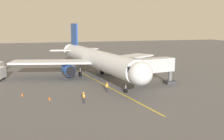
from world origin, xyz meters
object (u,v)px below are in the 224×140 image
object	(u,v)px
airplane	(96,59)
ground_crew_marshaller	(84,97)
jet_bridge	(145,66)
ground_crew_wing_walker	(107,87)
safety_cone_nose_right	(22,94)
ground_crew_loader	(110,67)
belt_loader_near_nose	(142,62)
safety_cone_nose_left	(50,98)

from	to	relation	value
airplane	ground_crew_marshaller	world-z (taller)	airplane
jet_bridge	ground_crew_marshaller	size ratio (longest dim) A/B	6.74
ground_crew_wing_walker	jet_bridge	bearing A→B (deg)	-164.70
safety_cone_nose_right	ground_crew_loader	bearing A→B (deg)	-135.63
jet_bridge	ground_crew_wing_walker	world-z (taller)	jet_bridge
ground_crew_loader	safety_cone_nose_right	distance (m)	27.62
ground_crew_wing_walker	belt_loader_near_nose	size ratio (longest dim) A/B	0.37
airplane	ground_crew_marshaller	size ratio (longest dim) A/B	23.53
airplane	ground_crew_loader	distance (m)	10.18
ground_crew_marshaller	safety_cone_nose_left	distance (m)	5.65
ground_crew_wing_walker	safety_cone_nose_left	bearing A→B (deg)	12.90
ground_crew_marshaller	ground_crew_wing_walker	bearing A→B (deg)	-132.91
jet_bridge	safety_cone_nose_right	distance (m)	21.89
ground_crew_marshaller	ground_crew_wing_walker	xyz separation A→B (m)	(-4.85, -5.21, 0.00)
ground_crew_marshaller	ground_crew_loader	bearing A→B (deg)	-112.86
jet_bridge	safety_cone_nose_left	bearing A→B (deg)	13.99
ground_crew_wing_walker	safety_cone_nose_left	world-z (taller)	ground_crew_wing_walker
belt_loader_near_nose	safety_cone_nose_right	xyz separation A→B (m)	(30.54, 25.06, -0.44)
ground_crew_loader	safety_cone_nose_left	world-z (taller)	ground_crew_loader
ground_crew_loader	belt_loader_near_nose	size ratio (longest dim) A/B	0.37
ground_crew_wing_walker	ground_crew_loader	bearing A→B (deg)	-106.32
airplane	ground_crew_marshaller	xyz separation A→B (m)	(5.61, 17.64, -3.12)
ground_crew_marshaller	safety_cone_nose_left	bearing A→B (deg)	-32.50
airplane	ground_crew_loader	xyz separation A→B (m)	(-5.26, -8.14, -3.12)
ground_crew_marshaller	ground_crew_wing_walker	world-z (taller)	same
belt_loader_near_nose	airplane	bearing A→B (deg)	40.85
ground_crew_marshaller	ground_crew_loader	distance (m)	27.98
airplane	ground_crew_marshaller	distance (m)	18.77
airplane	ground_crew_wing_walker	bearing A→B (deg)	86.49
belt_loader_near_nose	safety_cone_nose_left	bearing A→B (deg)	47.19
ground_crew_wing_walker	belt_loader_near_nose	bearing A→B (deg)	-122.59
airplane	ground_crew_wing_walker	distance (m)	12.83
jet_bridge	ground_crew_loader	distance (m)	18.73
ground_crew_loader	safety_cone_nose_left	size ratio (longest dim) A/B	3.11
safety_cone_nose_left	ground_crew_marshaller	bearing A→B (deg)	147.50
ground_crew_marshaller	ground_crew_loader	size ratio (longest dim) A/B	1.00
ground_crew_loader	safety_cone_nose_left	distance (m)	27.61
ground_crew_loader	ground_crew_marshaller	bearing A→B (deg)	67.14
ground_crew_wing_walker	airplane	bearing A→B (deg)	-93.51
ground_crew_marshaller	belt_loader_near_nose	distance (m)	38.26
ground_crew_marshaller	safety_cone_nose_right	world-z (taller)	ground_crew_marshaller
ground_crew_loader	jet_bridge	bearing A→B (deg)	95.74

